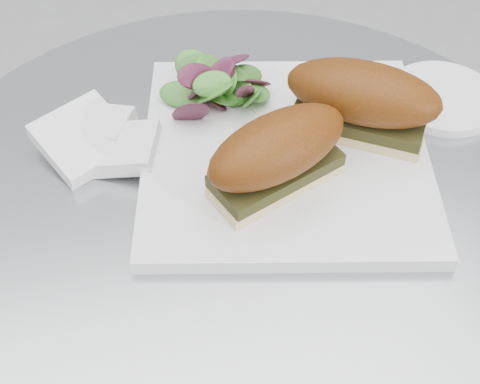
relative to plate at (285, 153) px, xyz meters
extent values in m
cylinder|color=#ABAEB2|center=(-0.06, -0.06, -0.02)|extent=(0.70, 0.70, 0.02)
cube|color=white|center=(0.00, 0.00, 0.00)|extent=(0.34, 0.34, 0.02)
cube|color=beige|center=(-0.02, -0.05, 0.01)|extent=(0.14, 0.10, 0.01)
cube|color=black|center=(-0.02, -0.05, 0.03)|extent=(0.14, 0.10, 0.01)
ellipsoid|color=#5F2809|center=(-0.02, -0.05, 0.06)|extent=(0.16, 0.12, 0.06)
cube|color=beige|center=(0.08, 0.01, 0.01)|extent=(0.14, 0.12, 0.01)
cube|color=black|center=(0.08, 0.01, 0.03)|extent=(0.14, 0.12, 0.01)
ellipsoid|color=#5F2809|center=(0.08, 0.01, 0.06)|extent=(0.17, 0.14, 0.06)
cylinder|color=white|center=(0.20, 0.05, 0.00)|extent=(0.12, 0.12, 0.01)
camera|label=1|loc=(-0.15, -0.47, 0.48)|focal=50.00mm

